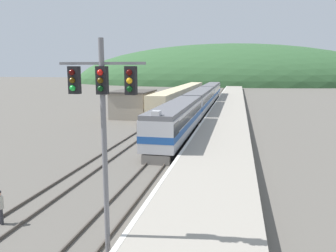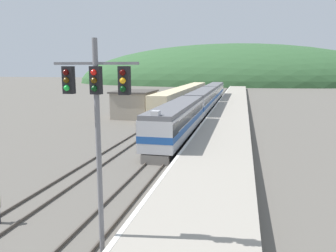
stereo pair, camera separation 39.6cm
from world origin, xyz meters
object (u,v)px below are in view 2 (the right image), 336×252
at_px(carriage_second, 203,101).
at_px(carriage_third, 214,92).
at_px(signal_mast_main, 97,111).
at_px(express_train_lead_car, 178,120).
at_px(siding_train, 185,96).

height_order(carriage_second, carriage_third, same).
bearing_deg(signal_mast_main, carriage_third, 91.07).
bearing_deg(express_train_lead_car, carriage_third, 90.00).
relative_size(express_train_lead_car, carriage_second, 0.88).
relative_size(carriage_second, signal_mast_main, 2.53).
bearing_deg(siding_train, carriage_third, 70.64).
height_order(carriage_third, siding_train, carriage_third).
bearing_deg(express_train_lead_car, siding_train, 98.53).
distance_m(carriage_second, signal_mast_main, 43.30).
xyz_separation_m(express_train_lead_car, carriage_third, (0.00, 43.79, -0.01)).
relative_size(carriage_second, carriage_third, 1.00).
bearing_deg(express_train_lead_car, carriage_second, 90.00).
bearing_deg(carriage_third, siding_train, -109.36).
relative_size(carriage_third, siding_train, 0.49).
relative_size(express_train_lead_car, signal_mast_main, 2.24).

